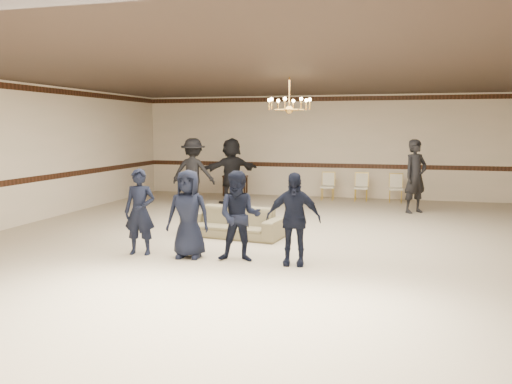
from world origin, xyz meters
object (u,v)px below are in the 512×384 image
banquet_chair_mid (361,187)px  adult_mid (231,171)px  boy_a (140,212)px  console_table (235,186)px  boy_d (293,219)px  boy_b (188,214)px  banquet_chair_right (396,188)px  banquet_chair_left (328,186)px  settee (233,222)px  boy_c (239,216)px  adult_left (193,172)px  adult_right (415,176)px  chandelier (289,94)px

banquet_chair_mid → adult_mid: bearing=-159.9°
boy_a → console_table: (-0.76, 7.92, -0.42)m
boy_d → banquet_chair_mid: (0.54, 7.72, -0.33)m
boy_b → banquet_chair_mid: bearing=67.6°
boy_a → banquet_chair_right: bearing=54.1°
banquet_chair_left → banquet_chair_mid: 1.00m
adult_mid → banquet_chair_right: bearing=156.2°
settee → banquet_chair_right: 6.67m
boy_a → settee: (1.11, 1.83, -0.45)m
settee → banquet_chair_left: bearing=86.9°
boy_c → console_table: 8.33m
banquet_chair_mid → boy_c: bearing=-101.5°
boy_c → settee: boy_c is taller
boy_c → console_table: (-2.56, 7.92, -0.42)m
banquet_chair_mid → console_table: banquet_chair_mid is taller
adult_left → adult_mid: size_ratio=1.00×
adult_mid → banquet_chair_left: size_ratio=2.28×
adult_left → adult_mid: 1.14m
adult_mid → banquet_chair_right: (4.61, 1.39, -0.53)m
adult_left → boy_a: bearing=99.3°
boy_a → adult_left: size_ratio=0.79×
adult_mid → adult_right: size_ratio=1.00×
chandelier → console_table: 6.67m
settee → banquet_chair_mid: bearing=77.9°
settee → adult_mid: size_ratio=1.07×
boy_c → adult_left: size_ratio=0.79×
boy_c → banquet_chair_left: (0.44, 7.72, -0.33)m
chandelier → boy_a: 3.88m
settee → adult_left: bearing=129.9°
boy_b → settee: 1.89m
settee → adult_right: size_ratio=1.07×
settee → boy_d: bearing=-41.1°
chandelier → banquet_chair_right: chandelier is taller
adult_left → adult_right: bearing=179.4°
boy_a → banquet_chair_right: size_ratio=1.80×
chandelier → banquet_chair_mid: chandelier is taller
banquet_chair_right → chandelier: bearing=-116.8°
adult_right → banquet_chair_mid: bearing=86.6°
adult_left → banquet_chair_right: (5.51, 2.09, -0.53)m
adult_left → chandelier: bearing=133.5°
boy_a → adult_mid: size_ratio=0.79×
chandelier → banquet_chair_left: (0.13, 5.25, -2.46)m
adult_right → banquet_chair_mid: (-1.49, 1.79, -0.53)m
boy_b → settee: boy_b is taller
boy_d → console_table: 8.65m
settee → adult_mid: (-1.48, 4.50, 0.65)m
chandelier → adult_right: 4.75m
console_table → banquet_chair_left: bearing=-7.0°
boy_c → adult_mid: bearing=100.3°
settee → console_table: 6.37m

